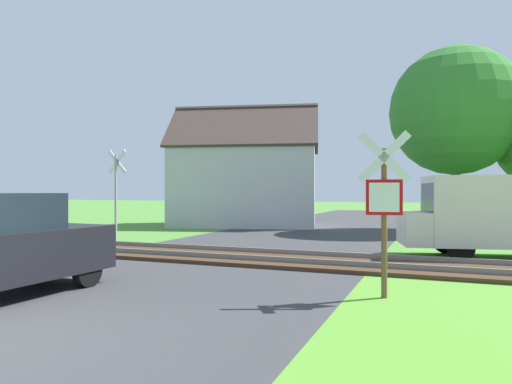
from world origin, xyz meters
The scene contains 7 objects.
road_asphalt centered at (0.00, 2.00, 0.00)m, with size 7.85×80.00×0.01m, color #38383A.
rail_track centered at (0.00, 7.77, 0.06)m, with size 60.00×2.60×0.22m.
stop_sign_near centered at (4.53, 4.49, 1.61)m, with size 0.88×0.17×2.83m.
crossing_sign_far centered at (-5.30, 9.81, 1.92)m, with size 0.87×0.18×3.32m.
house centered at (-4.22, 19.14, 2.26)m, with size 8.78×6.94×6.49m.
tree_right centered at (6.16, 19.72, 5.58)m, with size 5.98×5.98×8.58m.
mail_truck centered at (6.99, 10.50, 1.24)m, with size 5.19×2.89×2.24m.
Camera 1 is at (5.36, -3.46, 1.80)m, focal length 32.00 mm.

